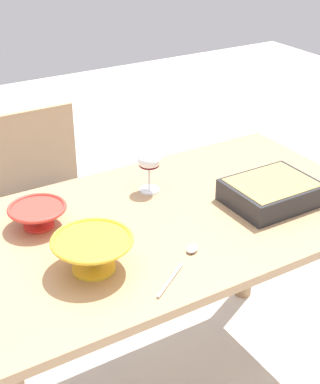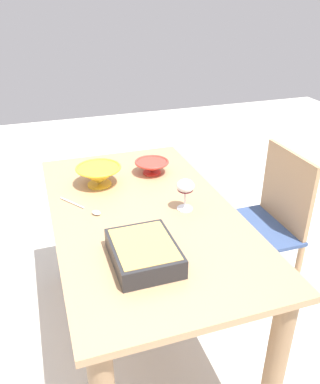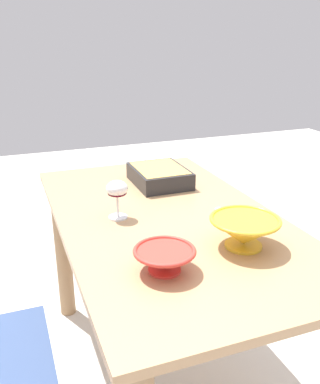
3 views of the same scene
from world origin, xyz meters
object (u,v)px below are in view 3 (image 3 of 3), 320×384
Objects in this scene: casserole_dish at (159,175)px; small_bowl at (244,231)px; wine_glass at (117,191)px; mixing_bowl at (165,258)px; dining_table at (167,254)px; serving_spoon at (233,213)px.

casserole_dish is 1.27× the size of small_bowl.
small_bowl is (0.35, 0.31, -0.05)m from wine_glass.
mixing_bowl is at bearing -19.54° from casserole_dish.
mixing_bowl is at bearing -22.74° from dining_table.
casserole_dish is 0.65m from small_bowl.
dining_table is 6.28× the size of serving_spoon.
small_bowl is (0.31, 0.13, 0.21)m from dining_table.
casserole_dish is at bearing -162.38° from serving_spoon.
mixing_bowl is (0.40, 0.02, -0.06)m from wine_glass.
mixing_bowl is 0.29m from small_bowl.
dining_table is 7.79× the size of mixing_bowl.
casserole_dish reaches higher than mixing_bowl.
casserole_dish is 1.58× the size of mixing_bowl.
mixing_bowl reaches higher than serving_spoon.
wine_glass is 0.65× the size of small_bowl.
wine_glass reaches higher than dining_table.
casserole_dish reaches higher than serving_spoon.
wine_glass is 0.51× the size of casserole_dish.
casserole_dish is at bearing 137.43° from wine_glass.
serving_spoon is (0.12, 0.41, -0.10)m from wine_glass.
serving_spoon is (-0.28, 0.38, -0.03)m from mixing_bowl.
mixing_bowl is at bearing 3.56° from wine_glass.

